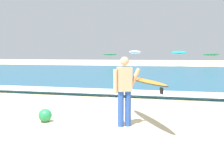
{
  "coord_description": "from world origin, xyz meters",
  "views": [
    {
      "loc": [
        2.66,
        -6.29,
        1.79
      ],
      "look_at": [
        0.15,
        2.93,
        1.1
      ],
      "focal_mm": 44.98,
      "sensor_mm": 36.0,
      "label": 1
    }
  ],
  "objects": [
    {
      "name": "surfer_with_board",
      "position": [
        1.37,
        0.55,
        1.03
      ],
      "size": [
        1.64,
        2.66,
        1.73
      ],
      "color": "#284CA3",
      "rests_on": "ground"
    },
    {
      "name": "beach_umbrella_1",
      "position": [
        -4.82,
        33.8,
        2.09
      ],
      "size": [
        1.71,
        1.73,
        2.36
      ],
      "color": "beige",
      "rests_on": "ground"
    },
    {
      "name": "surf_foam",
      "position": [
        0.0,
        5.61,
        0.15
      ],
      "size": [
        120.0,
        1.69,
        0.01
      ],
      "primitive_type": "cube",
      "color": "white",
      "rests_on": "sea"
    },
    {
      "name": "sea",
      "position": [
        0.0,
        19.01,
        0.07
      ],
      "size": [
        120.0,
        28.0,
        0.14
      ],
      "primitive_type": "cube",
      "color": "#1E6084",
      "rests_on": "ground"
    },
    {
      "name": "ground_plane",
      "position": [
        0.0,
        0.0,
        0.0
      ],
      "size": [
        160.0,
        160.0,
        0.0
      ],
      "primitive_type": "plane",
      "color": "beige"
    },
    {
      "name": "beach_ball",
      "position": [
        -0.97,
        0.31,
        0.18
      ],
      "size": [
        0.35,
        0.35,
        0.35
      ],
      "primitive_type": "sphere",
      "color": "#23844C",
      "rests_on": "ground"
    },
    {
      "name": "beach_umbrella_2",
      "position": [
        1.37,
        34.85,
        2.05
      ],
      "size": [
        2.15,
        2.17,
        2.31
      ],
      "color": "beige",
      "rests_on": "ground"
    },
    {
      "name": "beach_umbrella_3",
      "position": [
        5.71,
        35.08,
        1.77
      ],
      "size": [
        2.16,
        2.19,
        2.04
      ],
      "color": "beige",
      "rests_on": "ground"
    },
    {
      "name": "beach_umbrella_0",
      "position": [
        -8.8,
        34.55,
        1.79
      ],
      "size": [
        2.08,
        2.09,
        2.01
      ],
      "color": "beige",
      "rests_on": "ground"
    }
  ]
}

